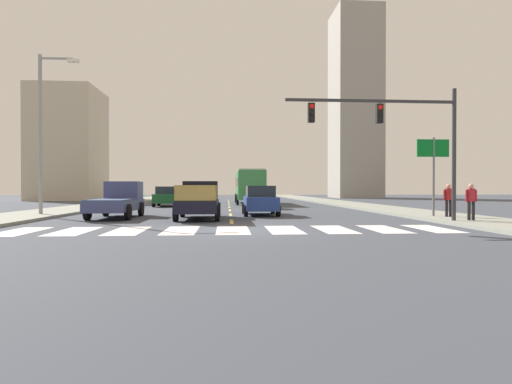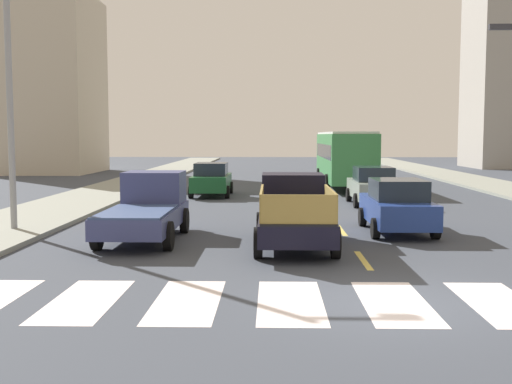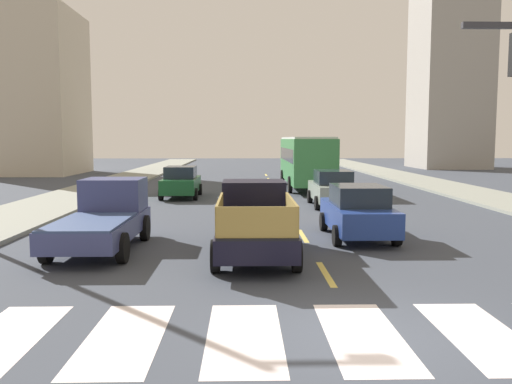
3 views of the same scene
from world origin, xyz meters
TOP-DOWN VIEW (x-y plane):
  - ground_plane at (0.00, 0.00)m, footprint 160.00×160.00m
  - sidewalk_right at (11.23, 18.00)m, footprint 3.96×110.00m
  - sidewalk_left at (-11.23, 18.00)m, footprint 3.96×110.00m
  - crosswalk_stripe_0 at (-7.78, 0.00)m, footprint 1.22×3.24m
  - crosswalk_stripe_1 at (-5.83, 0.00)m, footprint 1.22×3.24m
  - crosswalk_stripe_2 at (-3.89, 0.00)m, footprint 1.22×3.24m
  - crosswalk_stripe_3 at (-1.94, 0.00)m, footprint 1.22×3.24m
  - crosswalk_stripe_4 at (0.00, 0.00)m, footprint 1.22×3.24m
  - crosswalk_stripe_5 at (1.94, 0.00)m, footprint 1.22×3.24m
  - crosswalk_stripe_6 at (3.89, 0.00)m, footprint 1.22×3.24m
  - crosswalk_stripe_7 at (5.83, 0.00)m, footprint 1.22×3.24m
  - crosswalk_stripe_8 at (7.78, 0.00)m, footprint 1.22×3.24m
  - lane_dash_0 at (0.00, 4.00)m, footprint 0.16×2.40m
  - lane_dash_1 at (0.00, 9.00)m, footprint 0.16×2.40m
  - lane_dash_2 at (0.00, 14.00)m, footprint 0.16×2.40m
  - lane_dash_3 at (0.00, 19.00)m, footprint 0.16×2.40m
  - lane_dash_4 at (0.00, 24.00)m, footprint 0.16×2.40m
  - lane_dash_5 at (0.00, 29.00)m, footprint 0.16×2.40m
  - lane_dash_6 at (0.00, 34.00)m, footprint 0.16×2.40m
  - lane_dash_7 at (0.00, 39.00)m, footprint 0.16×2.40m
  - pickup_stakebed at (-1.66, 6.19)m, footprint 2.18×5.20m
  - pickup_dark at (-6.07, 7.28)m, footprint 2.18×5.20m
  - city_bus at (2.03, 26.09)m, footprint 2.72×10.80m
  - sedan_far at (1.74, 8.62)m, footprint 2.02×4.40m
  - sedan_mid at (2.26, 16.78)m, footprint 2.02×4.40m
  - sedan_near_left at (-5.40, 20.73)m, footprint 2.02×4.40m
  - traffic_signal_gantry at (7.47, 2.10)m, footprint 7.65×0.27m
  - direction_sign_green at (10.41, 5.06)m, footprint 1.70×0.12m
  - streetlight_left at (-10.40, 8.21)m, footprint 2.20×0.28m
  - pedestrian_waiting at (10.91, 4.46)m, footprint 0.53×0.34m
  - pedestrian_walking at (10.68, 2.15)m, footprint 0.53×0.34m
  - tower_tall_centre at (20.57, 50.45)m, footprint 7.08×7.87m
  - block_mid_left at (-21.11, 41.04)m, footprint 7.99×9.01m

SIDE VIEW (x-z plane):
  - ground_plane at x=0.00m, z-range 0.00..0.00m
  - lane_dash_0 at x=0.00m, z-range 0.00..0.01m
  - lane_dash_1 at x=0.00m, z-range 0.00..0.01m
  - lane_dash_2 at x=0.00m, z-range 0.00..0.01m
  - lane_dash_3 at x=0.00m, z-range 0.00..0.01m
  - lane_dash_4 at x=0.00m, z-range 0.00..0.01m
  - lane_dash_5 at x=0.00m, z-range 0.00..0.01m
  - lane_dash_6 at x=0.00m, z-range 0.00..0.01m
  - lane_dash_7 at x=0.00m, z-range 0.00..0.01m
  - crosswalk_stripe_0 at x=-7.78m, z-range 0.00..0.01m
  - crosswalk_stripe_1 at x=-5.83m, z-range 0.00..0.01m
  - crosswalk_stripe_2 at x=-3.89m, z-range 0.00..0.01m
  - crosswalk_stripe_3 at x=-1.94m, z-range 0.00..0.01m
  - crosswalk_stripe_4 at x=0.00m, z-range 0.00..0.01m
  - crosswalk_stripe_5 at x=1.94m, z-range 0.00..0.01m
  - crosswalk_stripe_6 at x=3.89m, z-range 0.00..0.01m
  - crosswalk_stripe_7 at x=5.83m, z-range 0.00..0.01m
  - crosswalk_stripe_8 at x=7.78m, z-range 0.00..0.01m
  - sidewalk_right at x=11.23m, z-range 0.00..0.15m
  - sidewalk_left at x=-11.23m, z-range 0.00..0.15m
  - sedan_far at x=1.74m, z-range 0.00..1.72m
  - sedan_mid at x=2.26m, z-range 0.00..1.72m
  - sedan_near_left at x=-5.40m, z-range 0.00..1.72m
  - pickup_dark at x=-6.07m, z-range -0.06..1.90m
  - pickup_stakebed at x=-1.66m, z-range -0.04..1.92m
  - pedestrian_waiting at x=10.91m, z-range 0.30..1.94m
  - pedestrian_walking at x=10.68m, z-range 0.30..1.94m
  - city_bus at x=2.03m, z-range 0.29..3.61m
  - direction_sign_green at x=10.41m, z-range 0.93..5.13m
  - traffic_signal_gantry at x=7.47m, z-range 1.15..7.15m
  - streetlight_left at x=-10.40m, z-range 0.47..9.47m
  - block_mid_left at x=-21.11m, z-range 0.00..14.65m
  - tower_tall_centre at x=20.57m, z-range 0.00..30.16m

